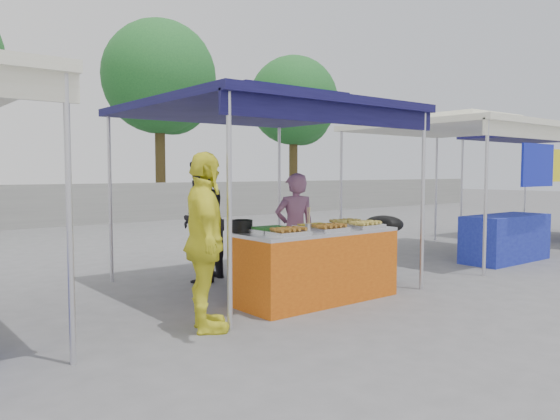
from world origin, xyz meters
TOP-DOWN VIEW (x-y plane):
  - ground_plane at (0.00, 0.00)m, footprint 80.00×80.00m
  - back_wall at (0.00, 11.00)m, footprint 40.00×0.25m
  - main_canopy at (0.00, 0.97)m, footprint 3.20×3.20m
  - neighbor_stall_right at (4.50, 0.57)m, footprint 3.20×3.20m
  - tree_2 at (4.70, 13.27)m, footprint 4.04×4.04m
  - tree_3 at (10.68, 12.94)m, footprint 3.74×3.72m
  - vendor_table at (0.00, -0.10)m, footprint 2.00×0.80m
  - food_tray_fl at (-0.63, -0.34)m, footprint 0.42×0.30m
  - food_tray_fm at (-0.02, -0.34)m, footprint 0.42×0.30m
  - food_tray_fr at (0.59, -0.34)m, footprint 0.42×0.30m
  - food_tray_bl at (-0.63, -0.02)m, footprint 0.42×0.30m
  - food_tray_bm at (0.04, 0.00)m, footprint 0.42×0.30m
  - food_tray_br at (0.58, -0.00)m, footprint 0.42×0.30m
  - cooking_pot at (-0.84, 0.25)m, footprint 0.24×0.24m
  - skewer_cup at (-0.22, -0.20)m, footprint 0.08×0.08m
  - wok_burner at (1.54, 0.19)m, footprint 0.56×0.56m
  - crate_left at (-0.41, 0.48)m, footprint 0.46×0.32m
  - crate_right at (0.35, 0.46)m, footprint 0.46×0.32m
  - crate_stacked at (0.35, 0.46)m, footprint 0.46×0.32m
  - vendor_woman at (0.33, 0.69)m, footprint 0.65×0.53m
  - helper_man at (-0.49, 1.76)m, footprint 1.07×1.02m
  - customer_person at (-1.69, -0.36)m, footprint 0.80×1.10m

SIDE VIEW (x-z plane):
  - ground_plane at x=0.00m, z-range 0.00..0.00m
  - crate_left at x=-0.41m, z-range 0.00..0.27m
  - crate_right at x=0.35m, z-range 0.00..0.28m
  - crate_stacked at x=0.35m, z-range 0.28..0.55m
  - vendor_table at x=0.00m, z-range 0.00..0.85m
  - wok_burner at x=1.54m, z-range 0.09..1.02m
  - back_wall at x=0.00m, z-range 0.00..1.20m
  - vendor_woman at x=0.33m, z-range 0.00..1.52m
  - helper_man at x=-0.49m, z-range 0.00..1.73m
  - customer_person at x=-1.69m, z-range 0.00..1.73m
  - food_tray_fl at x=-0.63m, z-range 0.85..0.92m
  - food_tray_fm at x=-0.02m, z-range 0.85..0.92m
  - food_tray_fr at x=0.59m, z-range 0.85..0.92m
  - food_tray_bl at x=-0.63m, z-range 0.85..0.92m
  - food_tray_bm at x=0.04m, z-range 0.85..0.92m
  - food_tray_br at x=0.58m, z-range 0.85..0.92m
  - skewer_cup at x=-0.22m, z-range 0.85..0.95m
  - cooking_pot at x=-0.84m, z-range 0.85..0.99m
  - neighbor_stall_right at x=4.50m, z-range 0.32..2.89m
  - main_canopy at x=0.00m, z-range 1.08..3.65m
  - tree_3 at x=10.68m, z-range 1.18..7.58m
  - tree_2 at x=4.70m, z-range 1.28..8.22m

